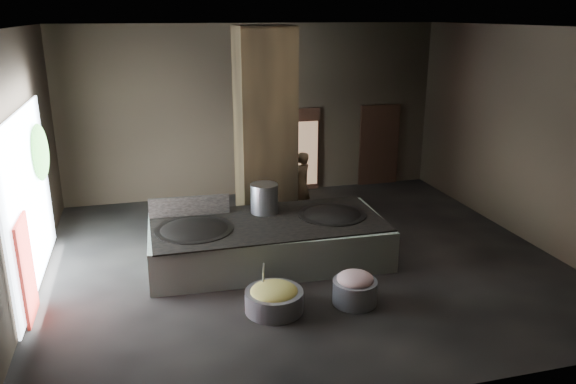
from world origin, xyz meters
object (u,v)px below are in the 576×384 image
object	(u,v)px
wok_right	(332,218)
meat_basin	(355,292)
hearth_platform	(268,242)
wok_left	(194,233)
veg_basin	(274,301)
cook	(301,184)
stock_pot	(264,198)

from	to	relation	value
wok_right	meat_basin	size ratio (longest dim) A/B	1.79
hearth_platform	wok_left	size ratio (longest dim) A/B	3.17
wok_right	veg_basin	bearing A→B (deg)	-130.19
wok_left	veg_basin	xyz separation A→B (m)	(1.09, -1.92, -0.57)
wok_right	wok_left	bearing A→B (deg)	-177.95
meat_basin	wok_right	bearing A→B (deg)	81.52
hearth_platform	wok_right	world-z (taller)	wok_right
wok_right	veg_basin	distance (m)	2.71
cook	meat_basin	size ratio (longest dim) A/B	2.08
meat_basin	cook	bearing A→B (deg)	85.54
cook	wok_right	bearing A→B (deg)	53.93
wok_left	stock_pot	world-z (taller)	stock_pot
wok_right	veg_basin	size ratio (longest dim) A/B	1.39
meat_basin	stock_pot	bearing A→B (deg)	110.57
stock_pot	meat_basin	world-z (taller)	stock_pot
veg_basin	hearth_platform	bearing A→B (deg)	79.70
hearth_platform	meat_basin	xyz separation A→B (m)	(1.03, -2.07, -0.19)
wok_left	cook	xyz separation A→B (m)	(2.83, 2.45, 0.04)
hearth_platform	stock_pot	size ratio (longest dim) A/B	7.67
hearth_platform	cook	xyz separation A→B (m)	(1.38, 2.40, 0.39)
wok_right	hearth_platform	bearing A→B (deg)	-177.88
cook	veg_basin	bearing A→B (deg)	33.02
cook	veg_basin	world-z (taller)	cook
veg_basin	stock_pot	bearing A→B (deg)	80.80
wok_right	cook	distance (m)	2.35
wok_left	veg_basin	world-z (taller)	wok_left
hearth_platform	cook	world-z (taller)	cook
wok_left	stock_pot	bearing A→B (deg)	21.80
wok_left	wok_right	bearing A→B (deg)	2.05
stock_pot	cook	distance (m)	2.31
wok_left	stock_pot	distance (m)	1.66
wok_left	cook	world-z (taller)	cook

